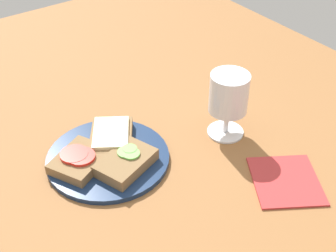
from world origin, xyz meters
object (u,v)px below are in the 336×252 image
Objects in this scene: sandwich_with_cucumber at (126,162)px; plate at (106,159)px; sandwich_with_cheese at (110,136)px; napkin at (286,181)px; sandwich_with_tomato at (80,160)px; wine_glass at (229,95)px.

plate is at bearing 110.27° from sandwich_with_cucumber.
sandwich_with_cheese reaches higher than napkin.
napkin is (21.62, -19.11, -2.02)cm from sandwich_with_cucumber.
sandwich_with_tomato reaches higher than plate.
wine_glass reaches higher than sandwich_with_tomato.
sandwich_with_tomato is 0.97× the size of napkin.
sandwich_with_cucumber reaches higher than napkin.
sandwich_with_tomato is 1.00× the size of sandwich_with_cucumber.
wine_glass is at bearing -14.73° from sandwich_with_tomato.
plate is at bearing -11.06° from sandwich_with_tomato.
sandwich_with_cucumber is (-1.50, -8.21, -0.02)cm from sandwich_with_cheese.
sandwich_with_cheese is at bearing 153.62° from wine_glass.
sandwich_with_tomato is (-4.82, 0.94, 1.67)cm from plate.
wine_glass is at bearing -26.38° from sandwich_with_cheese.
napkin is (-0.63, -17.03, -8.86)cm from wine_glass.
plate is at bearing 164.54° from wine_glass.
wine_glass is at bearing 87.89° from napkin.
sandwich_with_tomato reaches higher than napkin.
sandwich_with_cheese reaches higher than plate.
sandwich_with_cheese is 8.45cm from sandwich_with_tomato.
wine_glass is 1.05× the size of napkin.
plate is 33.19cm from napkin.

